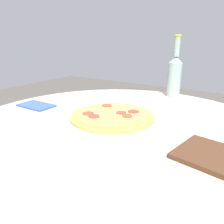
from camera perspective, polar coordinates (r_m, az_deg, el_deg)
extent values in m
cylinder|color=#B2A893|center=(0.91, 1.40, -25.25)|extent=(0.08, 0.08, 0.68)
cylinder|color=#B2A893|center=(0.72, 1.61, -4.41)|extent=(1.07, 1.07, 0.02)
cylinder|color=#C68E47|center=(0.78, 0.00, -1.05)|extent=(0.30, 0.30, 0.01)
cylinder|color=#E0BC4C|center=(0.78, 0.00, -0.49)|extent=(0.26, 0.26, 0.01)
cylinder|color=#B73732|center=(0.78, 2.38, -0.15)|extent=(0.04, 0.04, 0.00)
cylinder|color=#A13335|center=(0.79, 5.68, 0.11)|extent=(0.04, 0.04, 0.00)
cylinder|color=#B6352D|center=(0.74, -4.79, -1.12)|extent=(0.04, 0.04, 0.00)
cylinder|color=#A63B2C|center=(0.86, -1.38, 1.73)|extent=(0.04, 0.04, 0.00)
cylinder|color=#B53D28|center=(0.77, -6.43, -0.42)|extent=(0.04, 0.04, 0.00)
cylinder|color=#B83C27|center=(0.74, 4.04, -1.04)|extent=(0.04, 0.04, 0.00)
cylinder|color=gray|center=(1.10, 15.91, 8.09)|extent=(0.06, 0.06, 0.16)
cone|color=gray|center=(1.09, 16.36, 13.01)|extent=(0.06, 0.06, 0.03)
cylinder|color=gray|center=(1.08, 16.65, 16.10)|extent=(0.03, 0.03, 0.09)
cylinder|color=gold|center=(1.08, 16.90, 18.64)|extent=(0.03, 0.03, 0.01)
cube|color=#422819|center=(0.57, 24.42, -10.21)|extent=(0.17, 0.17, 0.01)
cube|color=#334C99|center=(0.96, -19.20, 1.61)|extent=(0.15, 0.09, 0.01)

